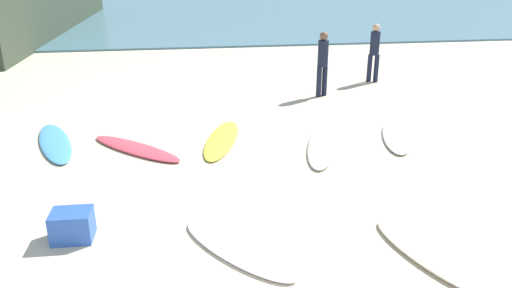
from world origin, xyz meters
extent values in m
cube|color=slate|center=(0.00, 37.17, 0.04)|extent=(120.00, 40.00, 0.08)
ellipsoid|color=silver|center=(4.42, 6.03, 0.04)|extent=(1.21, 2.24, 0.08)
ellipsoid|color=silver|center=(2.72, 5.75, 0.04)|extent=(1.35, 2.61, 0.08)
ellipsoid|color=white|center=(0.60, 2.23, 0.04)|extent=(1.68, 1.99, 0.08)
ellipsoid|color=#4EA0DD|center=(-2.67, 6.70, 0.04)|extent=(1.33, 2.60, 0.08)
ellipsoid|color=beige|center=(3.06, 1.71, 0.04)|extent=(1.20, 2.09, 0.09)
ellipsoid|color=yellow|center=(0.74, 6.39, 0.03)|extent=(1.18, 2.47, 0.07)
ellipsoid|color=#DB4453|center=(-0.99, 6.12, 0.04)|extent=(2.07, 2.02, 0.08)
cylinder|color=#191E33|center=(3.82, 9.54, 0.41)|extent=(0.14, 0.14, 0.83)
cylinder|color=#191E33|center=(3.64, 9.45, 0.41)|extent=(0.14, 0.14, 0.83)
cylinder|color=#191E33|center=(3.73, 9.49, 1.17)|extent=(0.37, 0.37, 0.69)
sphere|color=brown|center=(3.73, 9.49, 1.63)|extent=(0.22, 0.22, 0.22)
cylinder|color=#191E33|center=(5.77, 10.79, 0.41)|extent=(0.14, 0.14, 0.82)
cylinder|color=#191E33|center=(5.58, 10.86, 0.41)|extent=(0.14, 0.14, 0.82)
cylinder|color=#191E33|center=(5.67, 10.82, 1.16)|extent=(0.36, 0.36, 0.68)
sphere|color=tan|center=(5.67, 10.82, 1.62)|extent=(0.22, 0.22, 0.22)
cube|color=#2D56B2|center=(-1.60, 2.86, 0.21)|extent=(0.55, 0.44, 0.42)
camera|label=1|loc=(0.00, -3.48, 3.71)|focal=35.45mm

